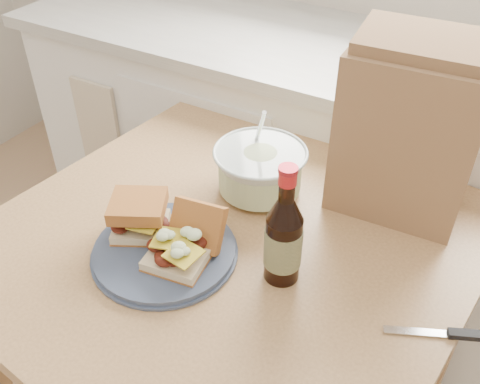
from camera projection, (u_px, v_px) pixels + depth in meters
The scene contains 9 objects.
cabinet_run at pixel (368, 188), 1.81m from camera, with size 2.50×0.64×0.94m.
dining_table at pixel (231, 273), 1.22m from camera, with size 1.07×1.07×0.80m.
plate at pixel (165, 251), 1.09m from camera, with size 0.29×0.29×0.02m, color #3F4B65.
sandwich_left at pixel (139, 215), 1.10m from camera, with size 0.15×0.14×0.08m.
sandwich_right at pixel (184, 243), 1.05m from camera, with size 0.13×0.17×0.10m.
coleslaw_bowl at pixel (260, 171), 1.23m from camera, with size 0.22×0.22×0.21m.
beer_bottle at pixel (284, 238), 0.99m from camera, with size 0.07×0.07×0.26m.
knife at pixel (456, 334), 0.93m from camera, with size 0.17×0.09×0.01m.
paper_bag at pixel (407, 135), 1.12m from camera, with size 0.28×0.18×0.36m, color #936847.
Camera 1 is at (0.34, 0.24, 1.58)m, focal length 40.00 mm.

